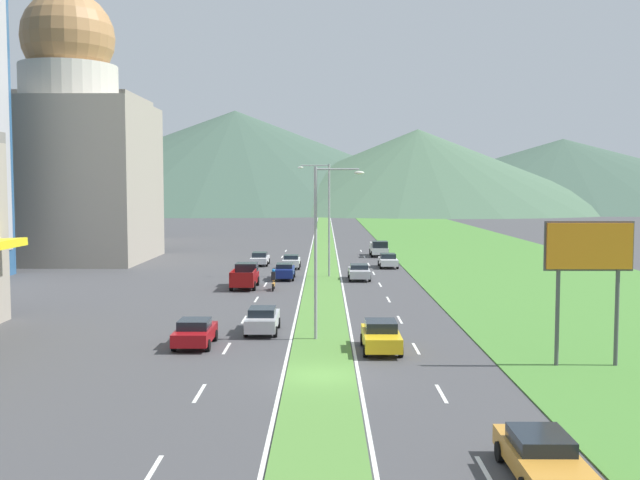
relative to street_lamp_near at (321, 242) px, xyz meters
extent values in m
plane|color=#424244|center=(0.05, -8.11, -5.60)|extent=(600.00, 600.00, 0.00)
cube|color=#518438|center=(0.05, 51.89, -5.57)|extent=(3.20, 240.00, 0.06)
cube|color=#477F33|center=(20.65, 51.89, -5.57)|extent=(24.00, 240.00, 0.06)
cube|color=silver|center=(-5.05, -19.49, -5.60)|extent=(0.16, 2.80, 0.01)
cube|color=silver|center=(-5.05, -10.88, -5.60)|extent=(0.16, 2.80, 0.01)
cube|color=silver|center=(-5.05, -2.27, -5.60)|extent=(0.16, 2.80, 0.01)
cube|color=silver|center=(-5.05, 6.35, -5.60)|extent=(0.16, 2.80, 0.01)
cube|color=silver|center=(-5.05, 14.96, -5.60)|extent=(0.16, 2.80, 0.01)
cube|color=silver|center=(-5.05, 23.57, -5.60)|extent=(0.16, 2.80, 0.01)
cube|color=silver|center=(-5.05, 32.19, -5.60)|extent=(0.16, 2.80, 0.01)
cube|color=silver|center=(-5.05, 40.80, -5.60)|extent=(0.16, 2.80, 0.01)
cube|color=silver|center=(-5.05, 49.41, -5.60)|extent=(0.16, 2.80, 0.01)
cube|color=silver|center=(-5.05, 58.03, -5.60)|extent=(0.16, 2.80, 0.01)
cube|color=silver|center=(5.15, -19.49, -5.60)|extent=(0.16, 2.80, 0.01)
cube|color=silver|center=(5.15, -10.88, -5.60)|extent=(0.16, 2.80, 0.01)
cube|color=silver|center=(5.15, -2.27, -5.60)|extent=(0.16, 2.80, 0.01)
cube|color=silver|center=(5.15, 6.35, -5.60)|extent=(0.16, 2.80, 0.01)
cube|color=silver|center=(5.15, 14.96, -5.60)|extent=(0.16, 2.80, 0.01)
cube|color=silver|center=(5.15, 23.57, -5.60)|extent=(0.16, 2.80, 0.01)
cube|color=silver|center=(5.15, 32.19, -5.60)|extent=(0.16, 2.80, 0.01)
cube|color=silver|center=(5.15, 40.80, -5.60)|extent=(0.16, 2.80, 0.01)
cube|color=silver|center=(5.15, 49.41, -5.60)|extent=(0.16, 2.80, 0.01)
cube|color=silver|center=(5.15, 58.03, -5.60)|extent=(0.16, 2.80, 0.01)
cube|color=silver|center=(-1.70, 51.89, -5.60)|extent=(0.16, 240.00, 0.01)
cube|color=silver|center=(1.80, 51.89, -5.60)|extent=(0.16, 240.00, 0.01)
cube|color=#9E9384|center=(-29.49, 44.93, 3.61)|extent=(17.75, 17.75, 18.43)
cylinder|color=beige|center=(-29.49, 44.93, 14.95)|extent=(11.17, 11.17, 4.25)
sphere|color=#B27F4C|center=(-29.49, 44.93, 20.27)|extent=(10.64, 10.64, 10.64)
cube|color=#9E9384|center=(-36.95, 73.36, 5.70)|extent=(17.29, 17.29, 22.60)
cone|color=#3D5647|center=(-36.90, 265.07, 14.42)|extent=(208.90, 208.90, 40.05)
cone|color=#47664C|center=(34.24, 229.14, 9.21)|extent=(147.12, 147.12, 29.62)
cone|color=#3D5647|center=(99.89, 268.57, 8.71)|extent=(196.92, 196.92, 28.63)
cylinder|color=#99999E|center=(-0.28, 0.02, -0.69)|extent=(0.18, 0.18, 9.82)
cylinder|color=#99999E|center=(0.93, -0.05, 4.07)|extent=(2.44, 0.23, 0.10)
ellipsoid|color=silver|center=(2.15, -0.12, 3.87)|extent=(0.56, 0.28, 0.20)
cylinder|color=#99999E|center=(0.65, 29.19, -0.17)|extent=(0.18, 0.18, 10.86)
cylinder|color=#99999E|center=(-0.72, 29.15, 5.11)|extent=(2.74, 0.19, 0.10)
ellipsoid|color=silver|center=(-2.08, 29.10, 4.91)|extent=(0.56, 0.28, 0.20)
cylinder|color=#4C4C51|center=(11.47, -6.11, -3.22)|extent=(0.20, 0.20, 4.76)
cylinder|color=#4C4C51|center=(14.33, -6.11, -3.22)|extent=(0.20, 0.20, 4.76)
cube|color=orange|center=(12.90, -6.21, 0.26)|extent=(4.09, 0.16, 2.20)
cube|color=#4C4C51|center=(12.90, -6.09, 0.26)|extent=(4.29, 0.08, 2.40)
cube|color=#C6842D|center=(6.69, -19.95, -4.98)|extent=(1.87, 4.63, 0.61)
cube|color=black|center=(6.69, -19.77, -4.45)|extent=(1.61, 2.04, 0.44)
cylinder|color=black|center=(7.59, -18.52, -5.28)|extent=(0.22, 0.64, 0.64)
cylinder|color=black|center=(5.79, -18.52, -5.28)|extent=(0.22, 0.64, 0.64)
cube|color=#B2B2B7|center=(-3.48, 2.11, -4.91)|extent=(1.77, 4.47, 0.74)
cube|color=black|center=(-3.48, 1.93, -4.31)|extent=(1.53, 1.96, 0.46)
cylinder|color=black|center=(-4.33, 3.50, -5.28)|extent=(0.22, 0.64, 0.64)
cylinder|color=black|center=(-2.63, 3.50, -5.28)|extent=(0.22, 0.64, 0.64)
cylinder|color=black|center=(-4.33, 0.73, -5.28)|extent=(0.22, 0.64, 0.64)
cylinder|color=black|center=(-2.63, 0.73, -5.28)|extent=(0.22, 0.64, 0.64)
cube|color=silver|center=(-6.96, 39.80, -4.97)|extent=(1.81, 4.62, 0.62)
cube|color=black|center=(-6.96, 39.61, -4.40)|extent=(1.56, 2.03, 0.52)
cylinder|color=black|center=(-7.83, 41.23, -5.28)|extent=(0.22, 0.64, 0.64)
cylinder|color=black|center=(-6.09, 41.23, -5.28)|extent=(0.22, 0.64, 0.64)
cylinder|color=black|center=(-7.83, 38.36, -5.28)|extent=(0.22, 0.64, 0.64)
cylinder|color=black|center=(-6.09, 38.36, -5.28)|extent=(0.22, 0.64, 0.64)
cube|color=silver|center=(7.06, 37.59, -4.95)|extent=(1.84, 4.43, 0.66)
cube|color=black|center=(7.06, 37.77, -4.37)|extent=(1.59, 1.95, 0.52)
cylinder|color=black|center=(7.94, 36.22, -5.28)|extent=(0.22, 0.64, 0.64)
cylinder|color=black|center=(6.17, 36.22, -5.28)|extent=(0.22, 0.64, 0.64)
cylinder|color=black|center=(7.94, 38.97, -5.28)|extent=(0.22, 0.64, 0.64)
cylinder|color=black|center=(6.17, 38.97, -5.28)|extent=(0.22, 0.64, 0.64)
cube|color=silver|center=(-3.33, 36.58, -4.93)|extent=(1.74, 4.18, 0.71)
cube|color=black|center=(-3.33, 36.41, -4.36)|extent=(1.50, 1.84, 0.42)
cylinder|color=black|center=(-4.17, 37.87, -5.28)|extent=(0.22, 0.64, 0.64)
cylinder|color=black|center=(-2.49, 37.87, -5.28)|extent=(0.22, 0.64, 0.64)
cylinder|color=black|center=(-4.17, 35.28, -5.28)|extent=(0.22, 0.64, 0.64)
cylinder|color=black|center=(-2.49, 35.28, -5.28)|extent=(0.22, 0.64, 0.64)
cube|color=maroon|center=(-6.85, -1.66, -4.94)|extent=(1.89, 4.20, 0.68)
cube|color=black|center=(-6.85, -1.83, -4.35)|extent=(1.62, 1.85, 0.50)
cylinder|color=black|center=(-7.76, -0.36, -5.28)|extent=(0.22, 0.64, 0.64)
cylinder|color=black|center=(-5.95, -0.36, -5.28)|extent=(0.22, 0.64, 0.64)
cylinder|color=black|center=(-7.76, -2.96, -5.28)|extent=(0.22, 0.64, 0.64)
cylinder|color=black|center=(-5.95, -2.96, -5.28)|extent=(0.22, 0.64, 0.64)
cube|color=yellow|center=(3.21, -2.83, -4.91)|extent=(1.89, 4.52, 0.74)
cube|color=black|center=(3.21, -2.65, -4.28)|extent=(1.63, 1.99, 0.54)
cylinder|color=black|center=(4.12, -4.23, -5.28)|extent=(0.22, 0.64, 0.64)
cylinder|color=black|center=(2.31, -4.23, -5.28)|extent=(0.22, 0.64, 0.64)
cylinder|color=black|center=(4.12, -1.43, -5.28)|extent=(0.22, 0.64, 0.64)
cylinder|color=black|center=(2.31, -1.43, -5.28)|extent=(0.22, 0.64, 0.64)
cube|color=#B2B2B7|center=(3.45, 27.03, -4.93)|extent=(1.88, 4.49, 0.70)
cube|color=black|center=(3.45, 27.21, -4.37)|extent=(1.62, 1.97, 0.42)
cylinder|color=black|center=(4.35, 25.64, -5.28)|extent=(0.22, 0.64, 0.64)
cylinder|color=black|center=(2.55, 25.64, -5.28)|extent=(0.22, 0.64, 0.64)
cylinder|color=black|center=(4.35, 28.42, -5.28)|extent=(0.22, 0.64, 0.64)
cylinder|color=black|center=(2.55, 28.42, -5.28)|extent=(0.22, 0.64, 0.64)
cube|color=navy|center=(-3.53, 27.37, -4.89)|extent=(1.72, 4.44, 0.78)
cube|color=black|center=(-3.53, 27.20, -4.30)|extent=(1.48, 1.95, 0.41)
cylinder|color=black|center=(-4.36, 28.75, -5.28)|extent=(0.22, 0.64, 0.64)
cylinder|color=black|center=(-2.71, 28.75, -5.28)|extent=(0.22, 0.64, 0.64)
cylinder|color=black|center=(-4.36, 26.00, -5.28)|extent=(0.22, 0.64, 0.64)
cylinder|color=black|center=(-2.71, 26.00, -5.28)|extent=(0.22, 0.64, 0.64)
cube|color=silver|center=(7.01, 50.53, -4.80)|extent=(2.00, 5.40, 0.80)
cube|color=black|center=(7.01, 48.93, -4.00)|extent=(1.84, 2.00, 0.80)
cube|color=silver|center=(7.95, 51.63, -4.18)|extent=(0.10, 3.20, 0.44)
cube|color=silver|center=(6.07, 51.63, -4.18)|extent=(0.10, 3.20, 0.44)
cube|color=silver|center=(7.01, 53.18, -4.18)|extent=(1.84, 0.10, 0.44)
cylinder|color=black|center=(7.97, 48.91, -5.20)|extent=(0.26, 0.80, 0.80)
cylinder|color=black|center=(6.05, 48.91, -5.20)|extent=(0.26, 0.80, 0.80)
cylinder|color=black|center=(7.97, 52.15, -5.20)|extent=(0.26, 0.80, 0.80)
cylinder|color=black|center=(6.05, 52.15, -5.20)|extent=(0.26, 0.80, 0.80)
cube|color=maroon|center=(-6.65, 21.36, -4.80)|extent=(2.00, 5.40, 0.80)
cube|color=black|center=(-6.65, 22.96, -4.00)|extent=(1.84, 2.00, 0.80)
cube|color=maroon|center=(-7.59, 20.26, -4.18)|extent=(0.10, 3.20, 0.44)
cube|color=maroon|center=(-5.71, 20.26, -4.18)|extent=(0.10, 3.20, 0.44)
cube|color=maroon|center=(-6.65, 18.71, -4.18)|extent=(1.84, 0.10, 0.44)
cylinder|color=black|center=(-7.61, 22.98, -5.20)|extent=(0.26, 0.80, 0.80)
cylinder|color=black|center=(-5.69, 22.98, -5.20)|extent=(0.26, 0.80, 0.80)
cylinder|color=black|center=(-7.61, 19.74, -5.20)|extent=(0.26, 0.80, 0.80)
cylinder|color=black|center=(-5.69, 19.74, -5.20)|extent=(0.26, 0.80, 0.80)
cylinder|color=black|center=(-4.09, 20.84, -5.30)|extent=(0.10, 0.60, 0.60)
cylinder|color=black|center=(-4.09, 19.44, -5.30)|extent=(0.12, 0.60, 0.60)
cube|color=#C6842D|center=(-4.09, 20.14, -5.13)|extent=(0.20, 1.12, 0.25)
ellipsoid|color=#C6842D|center=(-4.09, 20.34, -4.77)|extent=(0.24, 0.44, 0.24)
cube|color=black|center=(-4.09, 20.04, -4.40)|extent=(0.36, 0.28, 0.70)
sphere|color=blue|center=(-4.09, 20.09, -3.93)|extent=(0.26, 0.26, 0.26)
camera|label=1|loc=(0.24, -41.29, 3.10)|focal=41.31mm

